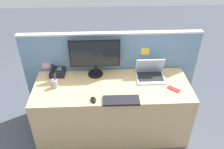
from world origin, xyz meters
TOP-DOWN VIEW (x-y plane):
  - ground_plane at (0.00, 0.00)m, footprint 10.00×10.00m
  - desk at (0.00, 0.00)m, footprint 1.81×0.68m
  - cubicle_divider at (-0.00, 0.38)m, footprint 2.19×0.08m
  - desktop_monitor at (-0.19, 0.24)m, footprint 0.59×0.18m
  - laptop at (0.46, 0.16)m, footprint 0.34×0.28m
  - desk_phone at (-0.67, 0.27)m, footprint 0.18×0.19m
  - keyboard_main at (0.08, -0.28)m, footprint 0.39×0.16m
  - computer_mouse_right_hand at (-0.21, -0.26)m, footprint 0.09×0.11m
  - pen_cup at (-0.65, -0.00)m, footprint 0.07×0.07m
  - cell_phone_red_case at (0.69, -0.11)m, footprint 0.15×0.15m

SIDE VIEW (x-z plane):
  - ground_plane at x=0.00m, z-range 0.00..0.00m
  - desk at x=0.00m, z-range 0.00..0.72m
  - cubicle_divider at x=0.00m, z-range 0.00..1.21m
  - cell_phone_red_case at x=0.69m, z-range 0.72..0.73m
  - keyboard_main at x=0.08m, z-range 0.72..0.74m
  - computer_mouse_right_hand at x=-0.21m, z-range 0.72..0.75m
  - desk_phone at x=-0.67m, z-range 0.71..0.80m
  - laptop at x=0.46m, z-range 0.66..0.89m
  - pen_cup at x=-0.65m, z-range 0.68..0.87m
  - desktop_monitor at x=-0.19m, z-range 0.76..1.23m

